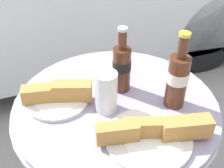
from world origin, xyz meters
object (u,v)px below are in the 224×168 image
drinking_glass (106,93)px  lunch_plate_far (152,133)px  cola_bottle_right (122,67)px  bistro_table (115,136)px  lunch_plate_near (58,96)px  cola_bottle_left (178,79)px

drinking_glass → lunch_plate_far: (0.08, -0.17, -0.04)m
cola_bottle_right → drinking_glass: bearing=-136.3°
bistro_table → lunch_plate_near: size_ratio=3.20×
cola_bottle_left → lunch_plate_far: size_ratio=0.80×
drinking_glass → lunch_plate_near: drinking_glass is taller
lunch_plate_near → lunch_plate_far: 0.34m
cola_bottle_left → drinking_glass: size_ratio=1.87×
cola_bottle_left → drinking_glass: 0.23m
bistro_table → drinking_glass: drinking_glass is taller
cola_bottle_right → cola_bottle_left: bearing=-46.7°
bistro_table → cola_bottle_left: bearing=-23.7°
bistro_table → cola_bottle_right: 0.27m
bistro_table → cola_bottle_left: size_ratio=2.85×
cola_bottle_left → drinking_glass: bearing=165.6°
bistro_table → lunch_plate_near: (-0.18, 0.07, 0.19)m
lunch_plate_near → lunch_plate_far: lunch_plate_near is taller
drinking_glass → lunch_plate_near: 0.17m
bistro_table → cola_bottle_right: bearing=53.3°
bistro_table → cola_bottle_left: 0.33m
bistro_table → cola_bottle_right: (0.05, 0.06, 0.26)m
cola_bottle_right → drinking_glass: 0.12m
bistro_table → lunch_plate_far: size_ratio=2.27×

